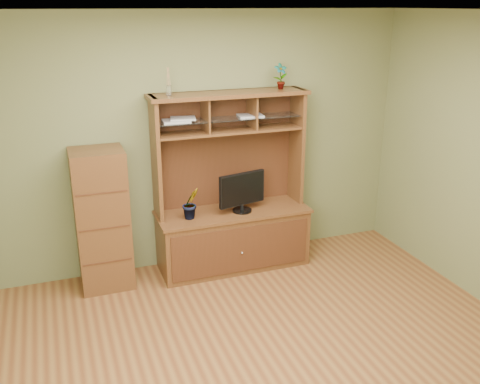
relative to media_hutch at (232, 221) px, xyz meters
name	(u,v)px	position (x,y,z in m)	size (l,w,h in m)	color
room	(280,205)	(-0.22, -1.73, 0.83)	(4.54, 4.04, 2.74)	brown
media_hutch	(232,221)	(0.00, 0.00, 0.00)	(1.66, 0.61, 1.90)	#482714
monitor	(242,191)	(0.08, -0.08, 0.35)	(0.53, 0.21, 0.43)	black
orchid_plant	(191,203)	(-0.48, -0.08, 0.29)	(0.18, 0.15, 0.33)	#27521C
top_plant	(281,76)	(0.57, 0.08, 1.51)	(0.14, 0.10, 0.27)	#2B6623
reed_diffuser	(169,84)	(-0.62, 0.08, 1.48)	(0.05, 0.05, 0.27)	silver
magazines	(203,118)	(-0.28, 0.08, 1.13)	(1.07, 0.24, 0.04)	#B3B4B8
side_cabinet	(102,220)	(-1.36, 0.02, 0.19)	(0.51, 0.47, 1.43)	#482714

